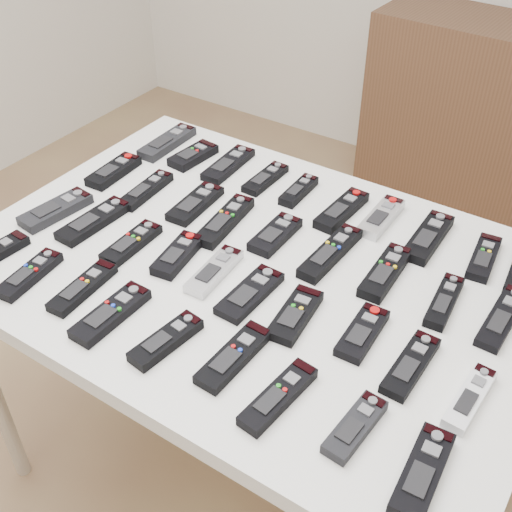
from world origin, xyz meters
The scene contains 38 objects.
ground centered at (0.00, 0.00, 0.00)m, with size 4.00×4.00×0.00m, color brown.
table centered at (-0.01, 0.09, 0.72)m, with size 1.25×0.88×0.78m.
remote_0 centered at (-0.50, 0.39, 0.79)m, with size 0.06×0.20×0.02m, color black.
remote_1 centered at (-0.39, 0.37, 0.79)m, with size 0.06×0.14×0.02m, color black.
remote_2 centered at (-0.29, 0.39, 0.79)m, with size 0.06×0.18×0.02m, color black.
remote_3 centered at (-0.17, 0.38, 0.79)m, with size 0.05×0.15×0.02m, color black.
remote_4 centered at (-0.07, 0.38, 0.79)m, with size 0.04×0.14×0.02m, color black.
remote_5 centered at (0.06, 0.36, 0.79)m, with size 0.05×0.18×0.02m, color black.
remote_6 centered at (0.16, 0.38, 0.79)m, with size 0.05×0.16×0.02m, color #B7B7BC.
remote_7 centered at (0.28, 0.37, 0.79)m, with size 0.06×0.19×0.02m, color black.
remote_8 centered at (0.41, 0.37, 0.79)m, with size 0.05×0.16×0.02m, color black.
remote_10 centered at (-0.52, 0.19, 0.79)m, with size 0.06×0.16×0.02m, color black.
remote_11 centered at (-0.39, 0.17, 0.79)m, with size 0.05×0.17×0.02m, color black.
remote_12 centered at (-0.25, 0.19, 0.79)m, with size 0.06×0.17×0.02m, color black.
remote_13 centered at (-0.14, 0.17, 0.79)m, with size 0.05×0.20×0.02m, color black.
remote_14 centered at (-0.02, 0.19, 0.79)m, with size 0.06×0.15×0.02m, color black.
remote_15 centered at (0.12, 0.20, 0.79)m, with size 0.05×0.21×0.02m, color black.
remote_16 centered at (0.25, 0.20, 0.79)m, with size 0.05×0.18×0.02m, color black.
remote_17 centered at (0.38, 0.18, 0.79)m, with size 0.04×0.16×0.02m, color black.
remote_18 centered at (0.50, 0.20, 0.79)m, with size 0.05×0.19×0.02m, color black.
remote_19 centered at (-0.51, -0.02, 0.79)m, with size 0.06×0.18×0.02m, color black.
remote_20 centered at (-0.40, 0.00, 0.79)m, with size 0.06×0.19×0.02m, color black.
remote_21 centered at (-0.27, -0.02, 0.79)m, with size 0.05×0.16×0.02m, color black.
remote_22 centered at (-0.16, 0.01, 0.79)m, with size 0.05×0.15×0.02m, color black.
remote_23 centered at (-0.06, 0.01, 0.79)m, with size 0.05×0.16×0.02m, color #B7B7BC.
remote_24 centered at (0.04, -0.01, 0.79)m, with size 0.06×0.17×0.02m, color black.
remote_25 centered at (0.15, -0.01, 0.79)m, with size 0.06×0.15×0.02m, color black.
remote_26 centered at (0.29, 0.02, 0.79)m, with size 0.05×0.15×0.02m, color black.
remote_27 centered at (0.39, -0.01, 0.79)m, with size 0.05×0.17×0.02m, color black.
remote_28 centered at (0.51, -0.02, 0.79)m, with size 0.04×0.16×0.02m, color silver.
remote_30 centered at (-0.38, -0.22, 0.79)m, with size 0.05×0.16×0.02m, color black.
remote_31 centered at (-0.25, -0.18, 0.79)m, with size 0.05×0.17×0.02m, color black.
remote_32 centered at (-0.15, -0.21, 0.79)m, with size 0.06×0.18×0.02m, color black.
remote_33 centered at (-0.01, -0.21, 0.79)m, with size 0.05×0.15×0.02m, color black.
remote_34 centered at (0.12, -0.17, 0.79)m, with size 0.05×0.17×0.02m, color black.
remote_35 centered at (0.23, -0.20, 0.79)m, with size 0.05×0.17×0.02m, color black.
remote_36 centered at (0.37, -0.19, 0.79)m, with size 0.04×0.14×0.02m, color black.
remote_37 centered at (0.50, -0.21, 0.79)m, with size 0.05×0.17×0.02m, color black.
Camera 1 is at (0.59, -0.81, 1.67)m, focal length 45.00 mm.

